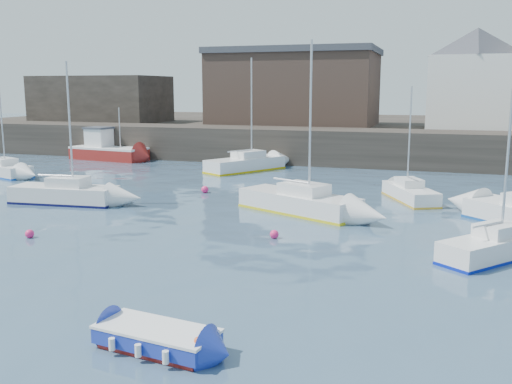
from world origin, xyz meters
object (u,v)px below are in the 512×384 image
(buoy_mid, at_px, (274,238))
(sailboat_c, at_px, (493,246))
(sailboat_h, at_px, (246,164))
(sailboat_a, at_px, (65,194))
(sailboat_f, at_px, (410,193))
(blue_dinghy, at_px, (157,337))
(buoy_far, at_px, (205,193))
(sailboat_e, at_px, (2,169))
(fishing_boat, at_px, (107,149))
(buoy_near, at_px, (30,238))
(sailboat_b, at_px, (299,202))

(buoy_mid, bearing_deg, sailboat_c, -2.13)
(sailboat_h, distance_m, buoy_mid, 20.91)
(sailboat_a, xyz_separation_m, sailboat_f, (18.69, 6.98, -0.09))
(sailboat_f, bearing_deg, blue_dinghy, -102.61)
(blue_dinghy, xyz_separation_m, sailboat_a, (-13.77, 15.02, 0.23))
(sailboat_h, relative_size, buoy_far, 19.38)
(sailboat_e, relative_size, buoy_far, 16.44)
(fishing_boat, distance_m, sailboat_f, 30.04)
(blue_dinghy, bearing_deg, buoy_far, 109.99)
(sailboat_e, distance_m, buoy_mid, 26.98)
(sailboat_c, bearing_deg, sailboat_h, 130.69)
(sailboat_h, bearing_deg, buoy_near, -95.68)
(sailboat_f, height_order, buoy_near, sailboat_f)
(sailboat_c, distance_m, sailboat_e, 35.35)
(sailboat_e, height_order, sailboat_h, sailboat_h)
(sailboat_f, bearing_deg, sailboat_b, -135.89)
(sailboat_a, xyz_separation_m, buoy_mid, (13.53, -3.71, -0.56))
(fishing_boat, bearing_deg, sailboat_e, -100.23)
(fishing_boat, xyz_separation_m, sailboat_f, (27.73, -11.54, -0.46))
(sailboat_a, bearing_deg, sailboat_h, 70.52)
(buoy_far, bearing_deg, sailboat_a, -138.41)
(blue_dinghy, xyz_separation_m, buoy_near, (-10.49, 8.06, -0.33))
(fishing_boat, bearing_deg, buoy_near, -64.19)
(sailboat_f, bearing_deg, sailboat_a, -159.53)
(sailboat_e, bearing_deg, blue_dinghy, -42.09)
(sailboat_c, bearing_deg, buoy_near, -171.31)
(blue_dinghy, height_order, buoy_far, blue_dinghy)
(sailboat_h, xyz_separation_m, buoy_near, (-2.24, -22.56, -0.58))
(fishing_boat, relative_size, buoy_mid, 19.14)
(sailboat_e, height_order, buoy_far, sailboat_e)
(fishing_boat, xyz_separation_m, sailboat_a, (9.04, -18.51, -0.37))
(sailboat_c, height_order, sailboat_h, sailboat_h)
(fishing_boat, distance_m, buoy_mid, 31.69)
(sailboat_a, relative_size, sailboat_e, 1.06)
(buoy_far, bearing_deg, blue_dinghy, -70.01)
(sailboat_c, bearing_deg, buoy_mid, 177.87)
(sailboat_e, bearing_deg, sailboat_a, -33.80)
(blue_dinghy, distance_m, fishing_boat, 40.56)
(sailboat_a, bearing_deg, sailboat_f, 20.47)
(sailboat_b, distance_m, sailboat_c, 10.78)
(sailboat_b, height_order, sailboat_e, sailboat_b)
(sailboat_e, xyz_separation_m, sailboat_h, (16.57, 8.20, 0.09))
(buoy_far, bearing_deg, sailboat_e, 173.98)
(blue_dinghy, bearing_deg, sailboat_f, 77.39)
(sailboat_c, height_order, sailboat_f, sailboat_f)
(sailboat_f, height_order, sailboat_h, sailboat_h)
(blue_dinghy, relative_size, sailboat_c, 0.51)
(buoy_mid, relative_size, buoy_far, 0.86)
(blue_dinghy, height_order, sailboat_c, sailboat_c)
(blue_dinghy, height_order, sailboat_a, sailboat_a)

